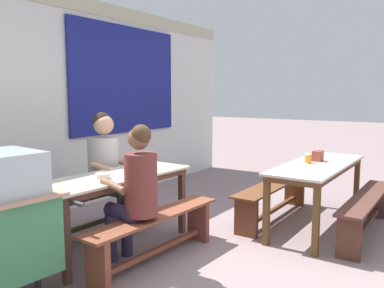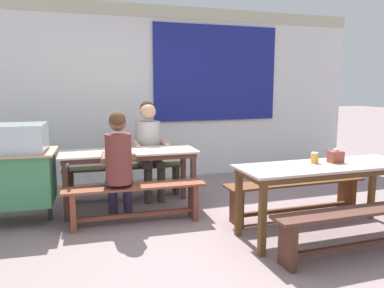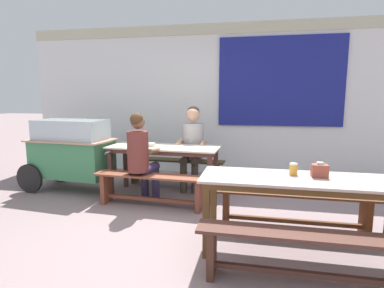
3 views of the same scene
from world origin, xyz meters
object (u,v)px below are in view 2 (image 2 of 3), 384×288
Objects in this scene: soup_bowl at (115,150)px; bench_near_back at (295,194)px; person_center_facing at (149,143)px; tissue_box at (336,157)px; bench_far_front at (136,198)px; bench_near_front at (361,224)px; dining_table_near at (326,172)px; bench_far_back at (125,176)px; person_left_back_turned at (119,161)px; dining_table_far at (129,157)px; condiment_jar at (315,158)px.

bench_near_back is at bearing -24.67° from soup_bowl.
person_center_facing is 0.73m from soup_bowl.
tissue_box is (0.16, -0.48, 0.52)m from bench_near_back.
bench_near_front is at bearing -39.28° from bench_far_front.
person_center_facing reaches higher than dining_table_near.
bench_far_back is at bearing 87.13° from bench_far_front.
person_left_back_turned is (-1.98, 1.03, 0.04)m from dining_table_near.
soup_bowl reaches higher than bench_far_back.
bench_far_back is at bearing 140.00° from bench_near_back.
person_left_back_turned is at bearing 153.73° from bench_far_front.
dining_table_far is 12.89× the size of soup_bowl.
tissue_box is at bearing -10.45° from condiment_jar.
bench_far_front is 11.00× the size of tissue_box.
soup_bowl is (-2.13, 1.39, -0.04)m from tissue_box.
dining_table_near is 2.42m from person_center_facing.
tissue_box is (1.92, -1.96, 0.52)m from bench_far_back.
person_center_facing is (0.33, -0.08, 0.47)m from bench_far_back.
bench_far_front is at bearing -92.87° from bench_far_back.
tissue_box is at bearing -24.38° from person_left_back_turned.
condiment_jar is at bearing 96.14° from bench_near_front.
bench_near_front is 2.56m from person_left_back_turned.
dining_table_far is 0.50m from person_left_back_turned.
soup_bowl reaches higher than bench_near_back.
bench_near_front is (-0.01, -1.08, 0.01)m from bench_near_back.
condiment_jar is at bearing -25.91° from person_left_back_turned.
dining_table_far is at bearing 141.17° from condiment_jar.
bench_near_back is (1.82, -0.41, -0.00)m from bench_far_front.
bench_near_front is (1.81, -1.48, 0.01)m from bench_far_front.
soup_bowl reaches higher than bench_far_front.
bench_far_front is (-0.03, -0.54, -0.37)m from dining_table_far.
soup_bowl is at bearing -110.09° from bench_far_back.
bench_near_front is 15.49× the size of condiment_jar.
person_center_facing is (0.38, 1.00, 0.47)m from bench_far_front.
dining_table_near is 1.47× the size of person_left_back_turned.
bench_near_front is (1.76, -2.56, 0.00)m from bench_far_back.
dining_table_far is 0.98× the size of bench_near_back.
tissue_box is (1.60, -1.89, 0.05)m from person_center_facing.
soup_bowl is at bearing 146.94° from tissue_box.
condiment_jar is at bearing -53.52° from person_center_facing.
condiment_jar reaches higher than dining_table_far.
bench_near_back is 2.07m from person_center_facing.
tissue_box is at bearing -36.18° from dining_table_far.
dining_table_near is at bearing -27.51° from bench_far_front.
dining_table_far is at bearing 152.20° from bench_near_back.
person_left_back_turned is 2.35m from tissue_box.
person_left_back_turned is 8.84× the size of tissue_box.
bench_near_front is 2.84m from soup_bowl.
dining_table_near is 0.65m from bench_near_front.
person_center_facing is at bearing 126.44° from dining_table_near.
dining_table_near is at bearing -160.33° from tissue_box.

